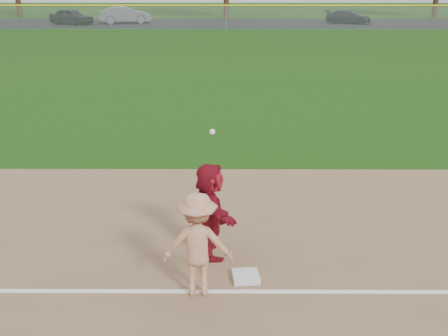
{
  "coord_description": "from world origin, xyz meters",
  "views": [
    {
      "loc": [
        0.05,
        -8.57,
        4.88
      ],
      "look_at": [
        0.0,
        1.5,
        1.3
      ],
      "focal_mm": 45.0,
      "sensor_mm": 36.0,
      "label": 1
    }
  ],
  "objects_px": {
    "first_base": "(246,277)",
    "base_runner": "(210,210)",
    "car_mid": "(125,15)",
    "car_left": "(71,16)",
    "car_right": "(348,17)"
  },
  "relations": [
    {
      "from": "first_base",
      "to": "car_left",
      "type": "distance_m",
      "value": 47.53
    },
    {
      "from": "first_base",
      "to": "car_left",
      "type": "relative_size",
      "value": 0.1
    },
    {
      "from": "first_base",
      "to": "car_right",
      "type": "xyz_separation_m",
      "value": [
        11.08,
        46.17,
        0.55
      ]
    },
    {
      "from": "base_runner",
      "to": "car_left",
      "type": "height_order",
      "value": "base_runner"
    },
    {
      "from": "car_mid",
      "to": "car_right",
      "type": "distance_m",
      "value": 21.01
    },
    {
      "from": "base_runner",
      "to": "car_right",
      "type": "relative_size",
      "value": 0.41
    },
    {
      "from": "car_left",
      "to": "car_mid",
      "type": "distance_m",
      "value": 4.88
    },
    {
      "from": "base_runner",
      "to": "car_left",
      "type": "distance_m",
      "value": 46.53
    },
    {
      "from": "base_runner",
      "to": "car_right",
      "type": "bearing_deg",
      "value": -31.26
    },
    {
      "from": "car_right",
      "to": "base_runner",
      "type": "bearing_deg",
      "value": -173.4
    },
    {
      "from": "first_base",
      "to": "base_runner",
      "type": "height_order",
      "value": "base_runner"
    },
    {
      "from": "car_mid",
      "to": "base_runner",
      "type": "bearing_deg",
      "value": 176.06
    },
    {
      "from": "car_left",
      "to": "car_mid",
      "type": "bearing_deg",
      "value": -55.34
    },
    {
      "from": "car_left",
      "to": "first_base",
      "type": "bearing_deg",
      "value": -140.42
    },
    {
      "from": "base_runner",
      "to": "car_mid",
      "type": "relative_size",
      "value": 0.37
    }
  ]
}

